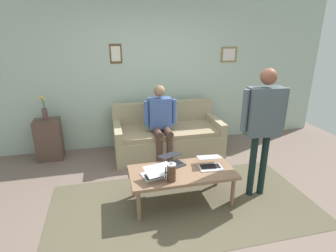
# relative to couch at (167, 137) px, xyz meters

# --- Properties ---
(ground_plane) EXTENTS (7.68, 7.68, 0.00)m
(ground_plane) POSITION_rel_couch_xyz_m (0.18, 1.61, -0.31)
(ground_plane) COLOR #735F55
(area_rug) EXTENTS (3.36, 1.69, 0.01)m
(area_rug) POSITION_rel_couch_xyz_m (0.16, 1.59, -0.30)
(area_rug) COLOR brown
(area_rug) RESTS_ON ground_plane
(back_wall) EXTENTS (7.04, 0.11, 2.70)m
(back_wall) POSITION_rel_couch_xyz_m (0.17, -0.59, 1.04)
(back_wall) COLOR #ADC1B2
(back_wall) RESTS_ON ground_plane
(couch) EXTENTS (1.87, 0.88, 0.88)m
(couch) POSITION_rel_couch_xyz_m (0.00, 0.00, 0.00)
(couch) COLOR tan
(couch) RESTS_ON ground_plane
(coffee_table) EXTENTS (1.32, 0.64, 0.45)m
(coffee_table) POSITION_rel_couch_xyz_m (0.16, 1.49, 0.10)
(coffee_table) COLOR #87644A
(coffee_table) RESTS_ON ground_plane
(laptop_left) EXTENTS (0.39, 0.38, 0.15)m
(laptop_left) POSITION_rel_couch_xyz_m (0.50, 1.55, 0.19)
(laptop_left) COLOR silver
(laptop_left) RESTS_ON coffee_table
(laptop_center) EXTENTS (0.33, 0.32, 0.13)m
(laptop_center) POSITION_rel_couch_xyz_m (-0.22, 1.47, 0.18)
(laptop_center) COLOR silver
(laptop_center) RESTS_ON coffee_table
(laptop_right) EXTENTS (0.37, 0.38, 0.13)m
(laptop_right) POSITION_rel_couch_xyz_m (0.24, 1.29, 0.18)
(laptop_right) COLOR #28282D
(laptop_right) RESTS_ON coffee_table
(french_press) EXTENTS (0.13, 0.11, 0.25)m
(french_press) POSITION_rel_couch_xyz_m (0.35, 1.68, 0.25)
(french_press) COLOR #4C3323
(french_press) RESTS_ON coffee_table
(side_shelf) EXTENTS (0.42, 0.32, 0.71)m
(side_shelf) POSITION_rel_couch_xyz_m (2.02, -0.25, 0.05)
(side_shelf) COLOR brown
(side_shelf) RESTS_ON ground_plane
(flower_vase) EXTENTS (0.09, 0.10, 0.43)m
(flower_vase) POSITION_rel_couch_xyz_m (2.02, -0.25, 0.56)
(flower_vase) COLOR brown
(flower_vase) RESTS_ON side_shelf
(person_standing) EXTENTS (0.60, 0.22, 1.71)m
(person_standing) POSITION_rel_couch_xyz_m (-0.87, 1.56, 0.79)
(person_standing) COLOR black
(person_standing) RESTS_ON ground_plane
(person_seated) EXTENTS (0.55, 0.51, 1.28)m
(person_seated) POSITION_rel_couch_xyz_m (0.16, 0.23, 0.42)
(person_seated) COLOR #4D332D
(person_seated) RESTS_ON ground_plane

